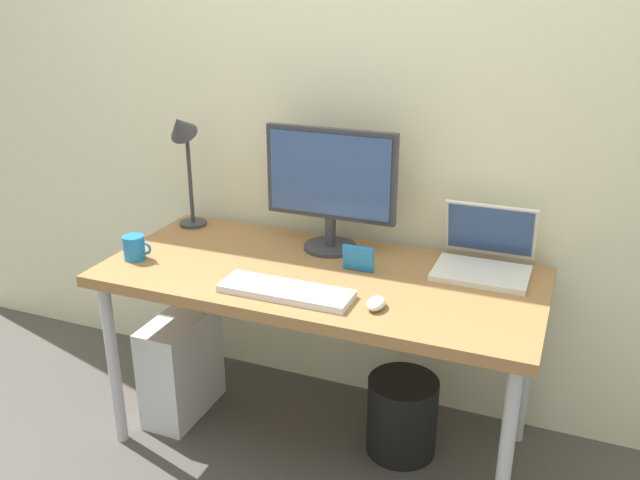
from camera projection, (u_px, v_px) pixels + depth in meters
The scene contains 12 objects.
ground_plane at pixel (320, 438), 2.61m from camera, with size 6.00×6.00×0.00m, color #4C4742.
back_wall at pixel (361, 83), 2.48m from camera, with size 4.40×0.04×2.60m, color beige.
desk at pixel (320, 287), 2.37m from camera, with size 1.53×0.69×0.70m.
monitor at pixel (330, 183), 2.45m from camera, with size 0.50×0.20×0.46m.
laptop at pixel (485, 255), 2.35m from camera, with size 0.32×0.28×0.22m.
desk_lamp at pixel (183, 145), 2.64m from camera, with size 0.11×0.16×0.48m.
keyboard at pixel (286, 291), 2.18m from camera, with size 0.44×0.14×0.02m, color silver.
mouse at pixel (376, 303), 2.09m from camera, with size 0.06×0.09×0.03m, color silver.
coffee_mug at pixel (134, 248), 2.44m from camera, with size 0.11×0.08×0.09m.
photo_frame at pixel (358, 258), 2.34m from camera, with size 0.11×0.02×0.09m, color #1E72BF.
computer_tower at pixel (181, 366), 2.70m from camera, with size 0.18×0.36×0.42m, color silver.
wastebasket at pixel (402, 415), 2.49m from camera, with size 0.26×0.26×0.30m, color black.
Camera 1 is at (0.80, -1.99, 1.67)m, focal length 37.86 mm.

